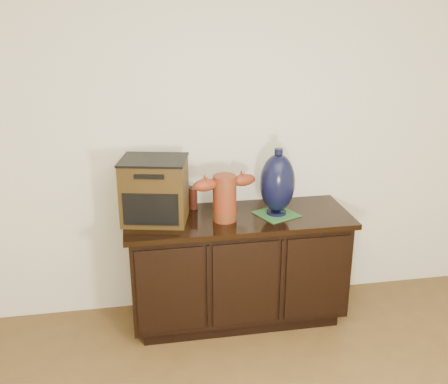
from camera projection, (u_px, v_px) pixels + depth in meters
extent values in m
plane|color=white|center=(230.00, 124.00, 3.44)|extent=(4.50, 0.00, 4.50)
cube|color=black|center=(237.00, 311.00, 3.62)|extent=(1.29, 0.45, 0.08)
cube|color=black|center=(237.00, 265.00, 3.50)|extent=(1.40, 0.50, 0.64)
cube|color=black|center=(238.00, 218.00, 3.38)|extent=(1.46, 0.56, 0.03)
cube|color=black|center=(171.00, 291.00, 3.18)|extent=(0.41, 0.01, 0.56)
cube|color=black|center=(245.00, 284.00, 3.26)|extent=(0.41, 0.01, 0.56)
cube|color=black|center=(317.00, 277.00, 3.34)|extent=(0.41, 0.01, 0.56)
cylinder|color=maroon|center=(225.00, 198.00, 3.26)|extent=(0.18, 0.18, 0.30)
cylinder|color=#391A0A|center=(225.00, 214.00, 3.30)|extent=(0.18, 0.18, 0.03)
cylinder|color=#391A0A|center=(225.00, 183.00, 3.23)|extent=(0.18, 0.18, 0.03)
ellipsoid|color=maroon|center=(205.00, 185.00, 3.18)|extent=(0.17, 0.11, 0.08)
ellipsoid|color=maroon|center=(244.00, 180.00, 3.27)|extent=(0.17, 0.11, 0.08)
cube|color=#36250D|center=(155.00, 191.00, 3.25)|extent=(0.45, 0.39, 0.39)
cube|color=black|center=(151.00, 210.00, 3.12)|extent=(0.33, 0.08, 0.20)
cube|color=black|center=(153.00, 160.00, 3.18)|extent=(0.46, 0.40, 0.01)
cube|color=#295D2B|center=(276.00, 214.00, 3.40)|extent=(0.31, 0.31, 0.01)
cylinder|color=black|center=(276.00, 212.00, 3.39)|extent=(0.13, 0.13, 0.02)
ellipsoid|color=black|center=(277.00, 183.00, 3.33)|extent=(0.29, 0.29, 0.38)
cylinder|color=black|center=(279.00, 151.00, 3.25)|extent=(0.05, 0.05, 0.04)
cylinder|color=#54190E|center=(193.00, 198.00, 3.48)|extent=(0.06, 0.06, 0.14)
cylinder|color=silver|center=(193.00, 186.00, 3.45)|extent=(0.05, 0.05, 0.02)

